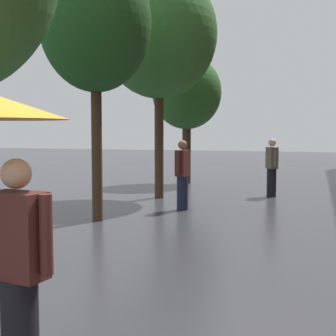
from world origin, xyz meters
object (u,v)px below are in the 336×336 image
object	(u,v)px
street_tree_1	(95,23)
street_tree_3	(187,93)
street_tree_2	(159,35)
pedestrian_walking_midground	(272,167)
pedestrian_walking_far	(182,175)

from	to	relation	value
street_tree_1	street_tree_3	distance (m)	7.24
street_tree_1	street_tree_3	xyz separation A→B (m)	(-0.10, 7.19, -0.83)
street_tree_2	pedestrian_walking_midground	bearing A→B (deg)	21.38
pedestrian_walking_midground	pedestrian_walking_far	bearing A→B (deg)	-121.68
street_tree_2	pedestrian_walking_far	world-z (taller)	street_tree_2
street_tree_1	street_tree_2	distance (m)	3.53
street_tree_1	pedestrian_walking_midground	xyz separation A→B (m)	(3.06, 4.64, -3.14)
street_tree_2	street_tree_3	bearing A→B (deg)	93.71
street_tree_2	street_tree_3	size ratio (longest dim) A/B	1.38
street_tree_3	pedestrian_walking_midground	bearing A→B (deg)	-39.00
street_tree_3	street_tree_2	bearing A→B (deg)	-86.29
pedestrian_walking_midground	pedestrian_walking_far	distance (m)	3.36
street_tree_1	pedestrian_walking_midground	distance (m)	6.38
pedestrian_walking_far	street_tree_2	bearing A→B (deg)	123.79
street_tree_2	pedestrian_walking_far	distance (m)	4.12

